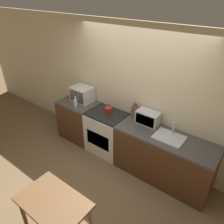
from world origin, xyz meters
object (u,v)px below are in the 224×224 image
(stove_range, at_px, (107,132))
(microwave, at_px, (82,94))
(kettle, at_px, (109,109))
(dining_table, at_px, (54,207))
(bottle, at_px, (76,103))
(toaster_oven, at_px, (148,118))

(stove_range, bearing_deg, microwave, 171.74)
(kettle, distance_m, dining_table, 2.08)
(dining_table, bearing_deg, kettle, 108.29)
(bottle, bearing_deg, dining_table, -52.35)
(kettle, distance_m, microwave, 0.76)
(bottle, bearing_deg, stove_range, 14.33)
(stove_range, relative_size, bottle, 3.84)
(kettle, bearing_deg, stove_range, -83.14)
(bottle, bearing_deg, toaster_oven, 12.90)
(dining_table, bearing_deg, toaster_oven, 85.25)
(bottle, bearing_deg, microwave, 105.17)
(microwave, height_order, toaster_oven, microwave)
(microwave, bearing_deg, stove_range, -8.26)
(stove_range, distance_m, dining_table, 2.00)
(kettle, xyz_separation_m, bottle, (-0.68, -0.23, 0.01))
(stove_range, xyz_separation_m, microwave, (-0.76, 0.11, 0.61))
(microwave, relative_size, toaster_oven, 1.07)
(kettle, relative_size, microwave, 0.42)
(microwave, bearing_deg, dining_table, -55.01)
(stove_range, xyz_separation_m, toaster_oven, (0.81, 0.17, 0.58))
(microwave, bearing_deg, toaster_oven, 2.05)
(stove_range, height_order, kettle, kettle)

